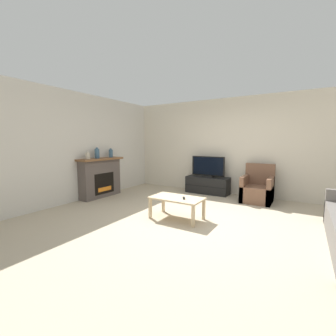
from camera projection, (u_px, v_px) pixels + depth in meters
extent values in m
plane|color=tan|center=(199.00, 219.00, 4.34)|extent=(24.00, 24.00, 0.00)
cube|color=beige|center=(236.00, 147.00, 6.26)|extent=(12.00, 0.06, 2.70)
cube|color=beige|center=(87.00, 147.00, 5.83)|extent=(0.06, 12.00, 2.70)
cube|color=#564C47|center=(100.00, 178.00, 6.05)|extent=(0.31, 1.19, 1.00)
cube|color=black|center=(105.00, 183.00, 5.98)|extent=(0.01, 0.65, 0.55)
cube|color=orange|center=(105.00, 189.00, 6.00)|extent=(0.01, 0.46, 0.11)
cube|color=brown|center=(100.00, 159.00, 5.97)|extent=(0.43, 1.31, 0.05)
cylinder|color=beige|center=(88.00, 156.00, 5.63)|extent=(0.11, 0.11, 0.15)
sphere|color=beige|center=(88.00, 153.00, 5.62)|extent=(0.06, 0.06, 0.06)
cylinder|color=#385670|center=(97.00, 154.00, 5.88)|extent=(0.12, 0.12, 0.25)
sphere|color=#385670|center=(97.00, 149.00, 5.86)|extent=(0.07, 0.07, 0.07)
cylinder|color=#385670|center=(111.00, 153.00, 6.29)|extent=(0.11, 0.11, 0.21)
sphere|color=#385670|center=(111.00, 149.00, 6.28)|extent=(0.06, 0.06, 0.06)
cube|color=black|center=(208.00, 185.00, 6.49)|extent=(1.22, 0.47, 0.48)
cube|color=black|center=(204.00, 186.00, 6.29)|extent=(1.19, 0.01, 0.01)
cube|color=black|center=(208.00, 176.00, 6.46)|extent=(0.34, 0.18, 0.04)
cube|color=black|center=(208.00, 166.00, 6.42)|extent=(0.97, 0.03, 0.55)
cube|color=black|center=(208.00, 166.00, 6.41)|extent=(0.89, 0.01, 0.50)
cube|color=brown|center=(257.00, 194.00, 5.56)|extent=(0.70, 0.76, 0.40)
cube|color=brown|center=(260.00, 174.00, 5.77)|extent=(0.70, 0.14, 0.53)
cube|color=brown|center=(245.00, 188.00, 5.70)|extent=(0.10, 0.76, 0.64)
cube|color=brown|center=(270.00, 191.00, 5.39)|extent=(0.10, 0.76, 0.64)
cube|color=#CCB289|center=(177.00, 198.00, 4.31)|extent=(1.00, 0.56, 0.03)
cube|color=#CCB289|center=(150.00, 208.00, 4.37)|extent=(0.05, 0.05, 0.39)
cube|color=#CCB289|center=(193.00, 216.00, 3.90)|extent=(0.05, 0.05, 0.39)
cube|color=#CCB289|center=(163.00, 203.00, 4.78)|extent=(0.05, 0.05, 0.39)
cube|color=#CCB289|center=(204.00, 209.00, 4.30)|extent=(0.05, 0.05, 0.39)
cube|color=black|center=(184.00, 198.00, 4.22)|extent=(0.11, 0.15, 0.02)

